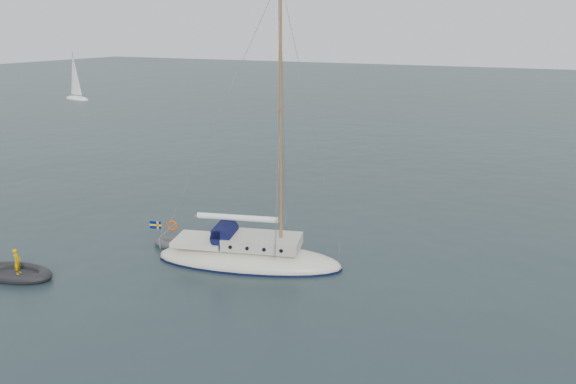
% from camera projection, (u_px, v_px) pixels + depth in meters
% --- Properties ---
extents(ground, '(300.00, 300.00, 0.00)m').
position_uv_depth(ground, '(323.00, 269.00, 26.97)').
color(ground, black).
rests_on(ground, ground).
extents(sailboat, '(9.68, 2.90, 13.78)m').
position_uv_depth(sailboat, '(248.00, 244.00, 27.27)').
color(sailboat, beige).
rests_on(sailboat, ground).
extents(dinghy, '(3.00, 1.35, 0.43)m').
position_uv_depth(dinghy, '(180.00, 243.00, 29.62)').
color(dinghy, '#444347').
rests_on(dinghy, ground).
extents(rib, '(3.82, 1.73, 1.43)m').
position_uv_depth(rib, '(15.00, 272.00, 26.04)').
color(rib, black).
rests_on(rib, ground).
extents(distant_yacht_a, '(5.87, 3.13, 7.77)m').
position_uv_depth(distant_yacht_a, '(75.00, 78.00, 88.97)').
color(distant_yacht_a, white).
rests_on(distant_yacht_a, ground).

